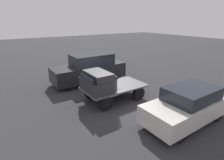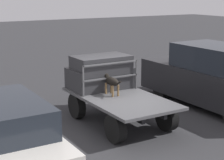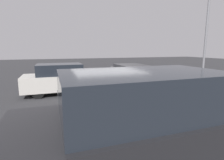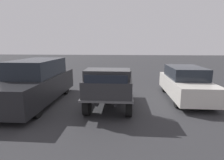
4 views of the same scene
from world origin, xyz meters
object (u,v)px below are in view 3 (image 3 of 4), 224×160
parked_sedan (63,79)px  parked_pickup_far (152,126)px  flatbed_truck (107,98)px  dog (113,81)px  light_pole_near (207,25)px

parked_sedan → parked_pickup_far: size_ratio=0.81×
flatbed_truck → parked_pickup_far: 3.57m
flatbed_truck → dog: size_ratio=3.71×
light_pole_near → dog: bearing=-155.4°
flatbed_truck → parked_sedan: 4.04m
flatbed_truck → parked_pickup_far: size_ratio=0.68×
dog → light_pole_near: (8.73, 3.99, 2.97)m
flatbed_truck → parked_pickup_far: parked_pickup_far is taller
parked_pickup_far → light_pole_near: light_pole_near is taller
parked_pickup_far → dog: bearing=76.8°
dog → parked_pickup_far: size_ratio=0.18×
parked_sedan → parked_pickup_far: parked_pickup_far is taller
flatbed_truck → dog: 0.71m
parked_pickup_far → light_pole_near: size_ratio=0.83×
dog → flatbed_truck: bearing=179.8°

